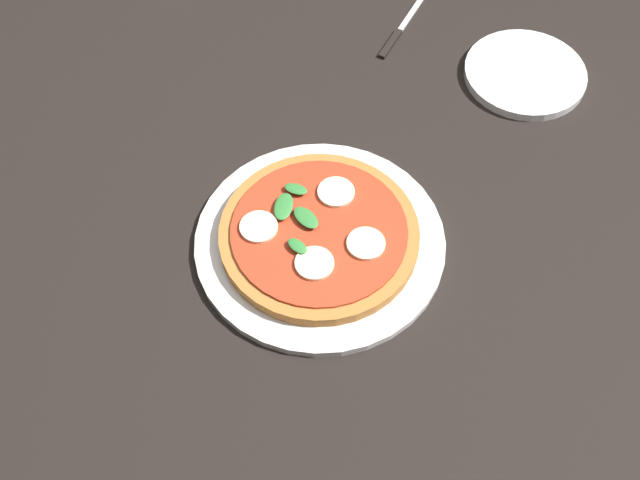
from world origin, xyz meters
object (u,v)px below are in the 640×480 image
(serving_tray, at_px, (320,242))
(pizza, at_px, (319,234))
(dining_table, at_px, (281,234))
(knife, at_px, (397,34))
(plate_white, at_px, (525,74))

(serving_tray, xyz_separation_m, pizza, (0.00, -0.00, 0.02))
(dining_table, distance_m, serving_tray, 0.12)
(pizza, bearing_deg, dining_table, -36.82)
(dining_table, height_order, knife, knife)
(dining_table, relative_size, serving_tray, 4.38)
(pizza, bearing_deg, serving_tray, 166.79)
(plate_white, bearing_deg, dining_table, 46.68)
(serving_tray, height_order, pizza, pizza)
(pizza, height_order, plate_white, pizza)
(dining_table, height_order, pizza, pizza)
(serving_tray, bearing_deg, plate_white, -121.97)
(serving_tray, distance_m, plate_white, 0.45)
(serving_tray, bearing_deg, pizza, -13.21)
(serving_tray, xyz_separation_m, plate_white, (-0.24, -0.38, 0.00))
(plate_white, bearing_deg, serving_tray, 58.03)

